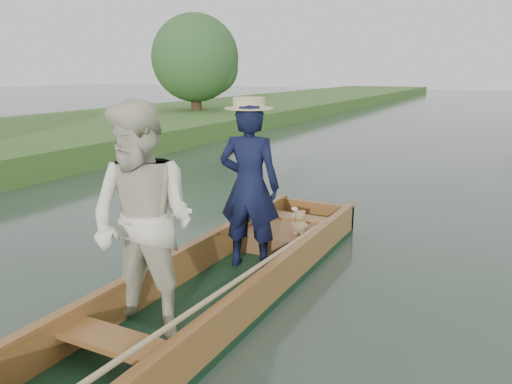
% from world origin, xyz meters
% --- Properties ---
extents(ground, '(120.00, 120.00, 0.00)m').
position_xyz_m(ground, '(0.00, 0.00, 0.00)').
color(ground, '#283D30').
rests_on(ground, ground).
extents(trees_far, '(22.11, 13.87, 4.51)m').
position_xyz_m(trees_far, '(-0.08, 8.49, 2.48)').
color(trees_far, '#47331E').
rests_on(trees_far, ground).
extents(punt, '(1.19, 5.02, 2.01)m').
position_xyz_m(punt, '(-0.08, -0.29, 0.74)').
color(punt, '#13311C').
rests_on(punt, ground).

